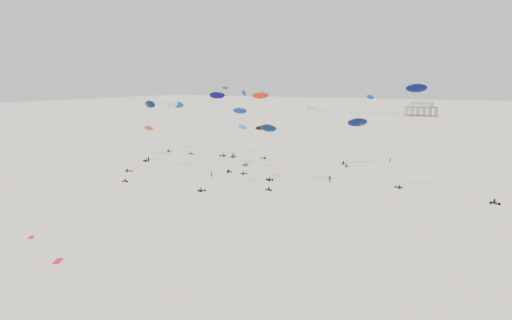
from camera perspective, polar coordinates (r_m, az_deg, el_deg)
The scene contains 27 objects.
ground_plane at distance 219.52m, azimuth 13.99°, elevation 2.33°, with size 900.00×900.00×0.00m, color beige.
pavilion_main at distance 367.54m, azimuth 18.36°, elevation 5.47°, with size 21.00×13.00×9.80m.
pier_fence at distance 380.19m, azimuth 10.57°, elevation 5.37°, with size 80.20×0.20×1.50m.
rig_1 at distance 117.75m, azimuth -3.16°, elevation 2.99°, with size 6.38×13.44×20.43m.
rig_2 at distance 168.21m, azimuth 2.39°, elevation 5.87°, with size 3.57×17.88×25.35m.
rig_3 at distance 149.42m, azimuth 12.25°, elevation 5.08°, with size 6.95×8.89×21.24m.
rig_5 at distance 139.88m, azimuth 0.25°, elevation 6.16°, with size 5.02×13.46×22.65m.
rig_6 at distance 185.58m, azimuth -9.13°, elevation 5.46°, with size 7.89×13.22×18.70m.
rig_7 at distance 174.89m, azimuth -5.19°, elevation 5.08°, with size 7.52×15.60×25.89m.
rig_8 at distance 168.59m, azimuth -12.04°, elevation 5.58°, with size 9.07×10.50×19.03m.
rig_9 at distance 127.44m, azimuth 1.44°, elevation 2.45°, with size 5.93×5.98×14.19m.
rig_10 at distance 120.10m, azimuth 17.64°, elevation 6.45°, with size 6.49×4.61×24.61m.
rig_11 at distance 128.08m, azimuth -14.02°, elevation 2.94°, with size 3.08×6.12×21.29m.
rig_12 at distance 159.09m, azimuth -12.30°, elevation 2.12°, with size 3.72×4.25×11.17m.
rig_13 at distance 168.11m, azimuth -4.36°, elevation 6.32°, with size 8.36×6.16×21.40m.
rig_14 at distance 122.28m, azimuth 5.94°, elevation 5.06°, with size 8.25×17.53×22.68m.
rig_15 at distance 153.02m, azimuth 11.35°, elevation 3.75°, with size 7.42×8.06×14.18m.
rig_16 at distance 169.23m, azimuth -1.59°, elevation 6.44°, with size 4.84×13.84×22.46m.
rig_17 at distance 146.05m, azimuth -1.93°, elevation 2.61°, with size 7.19×17.13×17.41m.
rig_18 at distance 151.04m, azimuth -0.01°, elevation 2.36°, with size 3.61×11.64×12.58m.
rig_19 at distance 144.78m, azimuth -10.34°, elevation 5.40°, with size 9.84×14.48×21.56m.
spectator_0 at distance 130.62m, azimuth -5.09°, elevation -1.99°, with size 0.77×0.53×2.12m, color black.
spectator_1 at distance 125.45m, azimuth 8.41°, elevation -2.52°, with size 0.94×0.55×1.93m, color black.
spectator_2 at distance 161.32m, azimuth -2.61°, elevation 0.18°, with size 1.32×0.71×2.24m, color black.
spectator_3 at distance 158.55m, azimuth 15.07°, elevation -0.29°, with size 0.71×0.49×1.95m, color black.
grounded_kite_a at distance 76.86m, azimuth -21.71°, elevation -10.70°, with size 2.20×0.90×0.08m, color red.
grounded_kite_b at distance 89.49m, azimuth -24.29°, elevation -8.06°, with size 1.80×0.70×0.07m, color red.
Camera 1 is at (53.43, -11.41, 25.33)m, focal length 35.00 mm.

